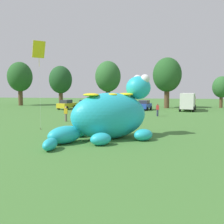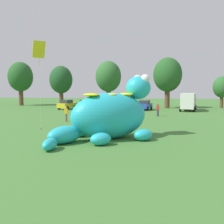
{
  "view_description": "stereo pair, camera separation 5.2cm",
  "coord_description": "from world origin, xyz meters",
  "px_view_note": "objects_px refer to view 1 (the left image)",
  "views": [
    {
      "loc": [
        3.89,
        -19.48,
        3.71
      ],
      "look_at": [
        0.53,
        0.35,
        1.9
      ],
      "focal_mm": 41.66,
      "sensor_mm": 36.0,
      "label": 1
    },
    {
      "loc": [
        3.94,
        -19.47,
        3.71
      ],
      "look_at": [
        0.53,
        0.35,
        1.9
      ],
      "focal_mm": 41.66,
      "sensor_mm": 36.0,
      "label": 2
    }
  ],
  "objects_px": {
    "giant_inflatable_creature": "(110,115)",
    "car_green": "(86,105)",
    "car_yellow": "(67,105)",
    "tethered_flying_kite": "(39,51)",
    "spectator_mid_field": "(66,114)",
    "car_blue": "(144,105)",
    "box_truck": "(188,101)",
    "spectator_near_inflatable": "(158,110)",
    "car_black": "(124,105)",
    "car_white": "(103,105)"
  },
  "relations": [
    {
      "from": "box_truck",
      "to": "spectator_mid_field",
      "type": "xyz_separation_m",
      "value": [
        -15.38,
        -17.2,
        -0.75
      ]
    },
    {
      "from": "car_yellow",
      "to": "tethered_flying_kite",
      "type": "relative_size",
      "value": 0.55
    },
    {
      "from": "box_truck",
      "to": "tethered_flying_kite",
      "type": "xyz_separation_m",
      "value": [
        -15.65,
        -23.18,
        5.45
      ]
    },
    {
      "from": "car_black",
      "to": "tethered_flying_kite",
      "type": "distance_m",
      "value": 24.19
    },
    {
      "from": "car_green",
      "to": "car_white",
      "type": "bearing_deg",
      "value": -11.33
    },
    {
      "from": "tethered_flying_kite",
      "to": "spectator_near_inflatable",
      "type": "bearing_deg",
      "value": 51.9
    },
    {
      "from": "car_blue",
      "to": "spectator_mid_field",
      "type": "xyz_separation_m",
      "value": [
        -8.08,
        -17.39,
        -0.01
      ]
    },
    {
      "from": "tethered_flying_kite",
      "to": "car_blue",
      "type": "bearing_deg",
      "value": 70.35
    },
    {
      "from": "spectator_mid_field",
      "to": "spectator_near_inflatable",
      "type": "bearing_deg",
      "value": 35.99
    },
    {
      "from": "box_truck",
      "to": "spectator_near_inflatable",
      "type": "distance_m",
      "value": 11.03
    },
    {
      "from": "car_white",
      "to": "car_black",
      "type": "relative_size",
      "value": 1.01
    },
    {
      "from": "car_white",
      "to": "car_black",
      "type": "distance_m",
      "value": 3.6
    },
    {
      "from": "car_blue",
      "to": "car_yellow",
      "type": "bearing_deg",
      "value": -177.46
    },
    {
      "from": "giant_inflatable_creature",
      "to": "car_green",
      "type": "relative_size",
      "value": 1.93
    },
    {
      "from": "car_green",
      "to": "spectator_near_inflatable",
      "type": "relative_size",
      "value": 2.56
    },
    {
      "from": "car_black",
      "to": "car_blue",
      "type": "relative_size",
      "value": 0.97
    },
    {
      "from": "giant_inflatable_creature",
      "to": "spectator_near_inflatable",
      "type": "height_order",
      "value": "giant_inflatable_creature"
    },
    {
      "from": "car_white",
      "to": "car_black",
      "type": "height_order",
      "value": "same"
    },
    {
      "from": "car_black",
      "to": "tethered_flying_kite",
      "type": "height_order",
      "value": "tethered_flying_kite"
    },
    {
      "from": "car_white",
      "to": "car_blue",
      "type": "distance_m",
      "value": 7.17
    },
    {
      "from": "giant_inflatable_creature",
      "to": "car_yellow",
      "type": "bearing_deg",
      "value": 115.83
    },
    {
      "from": "box_truck",
      "to": "tethered_flying_kite",
      "type": "bearing_deg",
      "value": -124.03
    },
    {
      "from": "car_black",
      "to": "spectator_mid_field",
      "type": "bearing_deg",
      "value": -105.04
    },
    {
      "from": "box_truck",
      "to": "tethered_flying_kite",
      "type": "relative_size",
      "value": 0.85
    },
    {
      "from": "giant_inflatable_creature",
      "to": "box_truck",
      "type": "bearing_deg",
      "value": 71.7
    },
    {
      "from": "car_yellow",
      "to": "car_blue",
      "type": "bearing_deg",
      "value": 2.54
    },
    {
      "from": "car_black",
      "to": "spectator_near_inflatable",
      "type": "bearing_deg",
      "value": -58.75
    },
    {
      "from": "spectator_near_inflatable",
      "to": "car_yellow",
      "type": "bearing_deg",
      "value": 150.01
    },
    {
      "from": "giant_inflatable_creature",
      "to": "spectator_mid_field",
      "type": "bearing_deg",
      "value": 126.15
    },
    {
      "from": "car_green",
      "to": "car_blue",
      "type": "bearing_deg",
      "value": 0.35
    },
    {
      "from": "spectator_mid_field",
      "to": "car_green",
      "type": "bearing_deg",
      "value": 97.78
    },
    {
      "from": "giant_inflatable_creature",
      "to": "car_green",
      "type": "xyz_separation_m",
      "value": [
        -9.04,
        26.46,
        -0.9
      ]
    },
    {
      "from": "car_yellow",
      "to": "spectator_mid_field",
      "type": "relative_size",
      "value": 2.55
    },
    {
      "from": "tethered_flying_kite",
      "to": "car_black",
      "type": "bearing_deg",
      "value": 78.13
    },
    {
      "from": "car_green",
      "to": "car_blue",
      "type": "distance_m",
      "value": 10.44
    },
    {
      "from": "spectator_near_inflatable",
      "to": "car_white",
      "type": "bearing_deg",
      "value": 135.37
    },
    {
      "from": "car_blue",
      "to": "car_black",
      "type": "bearing_deg",
      "value": -172.09
    },
    {
      "from": "giant_inflatable_creature",
      "to": "car_yellow",
      "type": "relative_size",
      "value": 1.94
    },
    {
      "from": "giant_inflatable_creature",
      "to": "car_blue",
      "type": "bearing_deg",
      "value": 86.97
    },
    {
      "from": "car_green",
      "to": "spectator_mid_field",
      "type": "relative_size",
      "value": 2.56
    },
    {
      "from": "car_green",
      "to": "spectator_near_inflatable",
      "type": "distance_m",
      "value": 16.03
    },
    {
      "from": "car_white",
      "to": "car_yellow",
      "type": "bearing_deg",
      "value": 179.09
    },
    {
      "from": "car_black",
      "to": "car_white",
      "type": "bearing_deg",
      "value": -176.24
    },
    {
      "from": "car_black",
      "to": "spectator_near_inflatable",
      "type": "xyz_separation_m",
      "value": [
        5.73,
        -9.44,
        -0.01
      ]
    },
    {
      "from": "car_green",
      "to": "car_white",
      "type": "xyz_separation_m",
      "value": [
        3.31,
        -0.66,
        0.0
      ]
    },
    {
      "from": "spectator_near_inflatable",
      "to": "car_black",
      "type": "bearing_deg",
      "value": 121.25
    },
    {
      "from": "spectator_near_inflatable",
      "to": "spectator_mid_field",
      "type": "relative_size",
      "value": 1.0
    },
    {
      "from": "spectator_mid_field",
      "to": "car_white",
      "type": "bearing_deg",
      "value": 86.75
    },
    {
      "from": "giant_inflatable_creature",
      "to": "car_green",
      "type": "bearing_deg",
      "value": 108.86
    },
    {
      "from": "giant_inflatable_creature",
      "to": "spectator_mid_field",
      "type": "xyz_separation_m",
      "value": [
        -6.67,
        9.14,
        -0.91
      ]
    }
  ]
}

